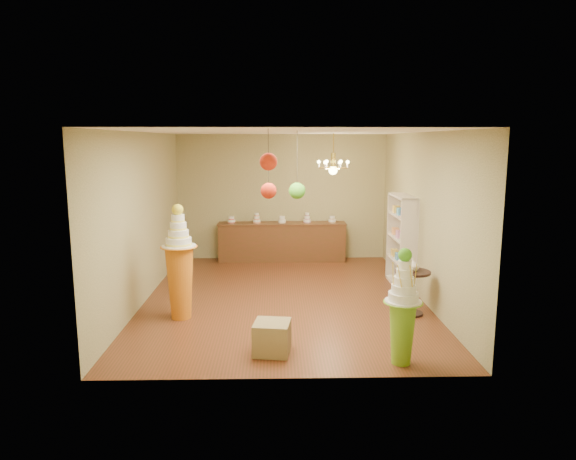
{
  "coord_description": "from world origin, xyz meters",
  "views": [
    {
      "loc": [
        -0.14,
        -9.08,
        2.85
      ],
      "look_at": [
        0.07,
        0.0,
        1.26
      ],
      "focal_mm": 32.0,
      "sensor_mm": 36.0,
      "label": 1
    }
  ],
  "objects_px": {
    "round_table": "(412,286)",
    "pedestal_green": "(403,317)",
    "pedestal_orange": "(180,273)",
    "sideboard": "(282,241)"
  },
  "relations": [
    {
      "from": "round_table",
      "to": "pedestal_green",
      "type": "bearing_deg",
      "value": -108.46
    },
    {
      "from": "pedestal_green",
      "to": "pedestal_orange",
      "type": "distance_m",
      "value": 3.65
    },
    {
      "from": "pedestal_green",
      "to": "round_table",
      "type": "distance_m",
      "value": 1.99
    },
    {
      "from": "pedestal_orange",
      "to": "sideboard",
      "type": "xyz_separation_m",
      "value": [
        1.69,
        4.01,
        -0.28
      ]
    },
    {
      "from": "pedestal_orange",
      "to": "sideboard",
      "type": "bearing_deg",
      "value": 67.15
    },
    {
      "from": "pedestal_orange",
      "to": "sideboard",
      "type": "relative_size",
      "value": 0.62
    },
    {
      "from": "pedestal_green",
      "to": "pedestal_orange",
      "type": "bearing_deg",
      "value": 150.26
    },
    {
      "from": "pedestal_orange",
      "to": "round_table",
      "type": "distance_m",
      "value": 3.8
    },
    {
      "from": "sideboard",
      "to": "round_table",
      "type": "height_order",
      "value": "sideboard"
    },
    {
      "from": "pedestal_green",
      "to": "round_table",
      "type": "bearing_deg",
      "value": 71.54
    }
  ]
}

